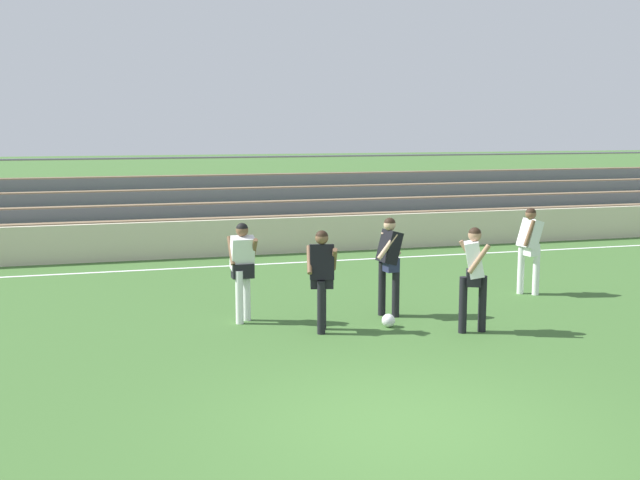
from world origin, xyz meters
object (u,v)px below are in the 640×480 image
player_dark_challenging (389,257)px  soccer_ball (388,320)px  player_white_trailing_run (530,243)px  bleacher_stand (346,203)px  player_dark_on_ball (322,272)px  player_white_dropping_back (474,270)px  player_white_overlapping (243,263)px

player_dark_challenging → soccer_ball: 1.19m
player_white_trailing_run → soccer_ball: bearing=-155.9°
bleacher_stand → player_dark_on_ball: (-3.75, -10.37, -0.01)m
bleacher_stand → soccer_ball: 10.76m
player_white_dropping_back → player_dark_challenging: bearing=123.5°
bleacher_stand → player_white_dropping_back: 11.16m
player_white_trailing_run → soccer_ball: (-3.52, -1.58, -0.91)m
bleacher_stand → player_dark_challenging: 9.98m
player_dark_challenging → player_white_trailing_run: bearing=15.2°
player_white_dropping_back → player_white_trailing_run: 3.25m
player_white_dropping_back → soccer_ball: (-1.17, 0.67, -0.90)m
player_white_dropping_back → player_white_trailing_run: size_ratio=1.00×
bleacher_stand → player_white_overlapping: 10.59m
bleacher_stand → player_dark_challenging: size_ratio=16.11×
player_white_dropping_back → soccer_ball: player_white_dropping_back is taller
player_dark_on_ball → soccer_ball: 1.42m
player_white_trailing_run → player_dark_on_ball: bearing=-161.6°
player_white_trailing_run → player_dark_on_ball: 4.91m
player_white_overlapping → soccer_ball: size_ratio=7.65×
bleacher_stand → soccer_ball: size_ratio=126.16×
player_white_dropping_back → player_dark_on_ball: size_ratio=1.03×
bleacher_stand → player_dark_challenging: bearing=-103.6°
player_white_dropping_back → player_white_overlapping: size_ratio=1.01×
bleacher_stand → player_dark_on_ball: size_ratio=16.89×
player_white_dropping_back → player_white_overlapping: 3.78m
player_dark_challenging → soccer_ball: size_ratio=7.83×
bleacher_stand → player_white_overlapping: bleacher_stand is taller
player_white_dropping_back → soccer_ball: size_ratio=7.71×
player_dark_challenging → player_white_overlapping: (-2.50, 0.29, -0.03)m
player_dark_challenging → player_white_dropping_back: size_ratio=1.02×
player_white_dropping_back → player_dark_on_ball: (-2.30, 0.70, -0.04)m
player_white_overlapping → player_white_trailing_run: bearing=5.9°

